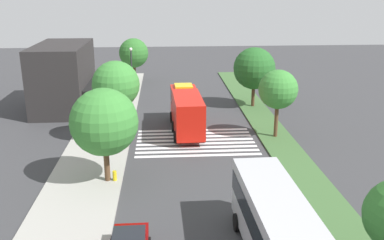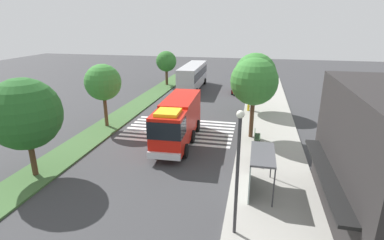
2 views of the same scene
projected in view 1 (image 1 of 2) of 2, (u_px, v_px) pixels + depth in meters
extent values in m
plane|color=#38383A|center=(196.00, 142.00, 37.78)|extent=(120.00, 120.00, 0.00)
cube|color=#9E9B93|center=(100.00, 143.00, 37.22)|extent=(60.00, 5.25, 0.14)
cube|color=#3D6033|center=(277.00, 139.00, 38.22)|extent=(60.00, 3.00, 0.14)
cube|color=silver|center=(199.00, 155.00, 34.71)|extent=(0.45, 10.33, 0.01)
cube|color=silver|center=(198.00, 151.00, 35.57)|extent=(0.45, 10.33, 0.01)
cube|color=silver|center=(197.00, 147.00, 36.42)|extent=(0.45, 10.33, 0.01)
cube|color=silver|center=(196.00, 144.00, 37.28)|extent=(0.45, 10.33, 0.01)
cube|color=silver|center=(195.00, 140.00, 38.13)|extent=(0.45, 10.33, 0.01)
cube|color=silver|center=(195.00, 137.00, 38.99)|extent=(0.45, 10.33, 0.01)
cube|color=silver|center=(194.00, 133.00, 39.85)|extent=(0.45, 10.33, 0.01)
cube|color=silver|center=(193.00, 130.00, 40.70)|extent=(0.45, 10.33, 0.01)
cube|color=red|center=(184.00, 102.00, 42.79)|extent=(2.80, 2.55, 2.96)
cube|color=red|center=(188.00, 114.00, 38.46)|extent=(6.42, 2.68, 3.15)
cube|color=black|center=(183.00, 95.00, 42.99)|extent=(2.04, 2.55, 1.30)
cube|color=silver|center=(182.00, 110.00, 44.54)|extent=(0.33, 2.46, 0.50)
cube|color=yellow|center=(183.00, 86.00, 42.30)|extent=(1.96, 1.79, 0.24)
cylinder|color=black|center=(172.00, 117.00, 42.86)|extent=(1.11, 0.34, 1.10)
cylinder|color=black|center=(196.00, 116.00, 43.10)|extent=(1.11, 0.34, 1.10)
cylinder|color=black|center=(175.00, 137.00, 37.32)|extent=(1.11, 0.34, 1.10)
cylinder|color=black|center=(203.00, 136.00, 37.56)|extent=(1.11, 0.34, 1.10)
cylinder|color=black|center=(173.00, 127.00, 40.02)|extent=(1.11, 0.34, 1.10)
cylinder|color=black|center=(200.00, 126.00, 40.26)|extent=(1.11, 0.34, 1.10)
cube|color=#B2B2B7|center=(281.00, 236.00, 19.94)|extent=(11.30, 2.77, 3.17)
cube|color=black|center=(281.00, 229.00, 19.83)|extent=(11.08, 2.82, 1.14)
cylinder|color=black|center=(281.00, 220.00, 24.27)|extent=(1.01, 0.32, 1.00)
cylinder|color=black|center=(237.00, 222.00, 24.06)|extent=(1.01, 0.32, 1.00)
cube|color=#4C4C51|center=(118.00, 90.00, 45.48)|extent=(3.50, 1.40, 0.12)
cube|color=#8C9E99|center=(125.00, 101.00, 45.88)|extent=(3.50, 0.08, 2.40)
cylinder|color=#333338|center=(110.00, 105.00, 44.18)|extent=(0.08, 0.08, 2.40)
cylinder|color=#333338|center=(114.00, 97.00, 47.41)|extent=(0.08, 0.08, 2.40)
cube|color=black|center=(118.00, 119.00, 42.29)|extent=(1.60, 0.50, 0.08)
cube|color=black|center=(120.00, 116.00, 42.23)|extent=(1.60, 0.06, 0.45)
cube|color=black|center=(117.00, 123.00, 41.68)|extent=(0.08, 0.45, 0.37)
cube|color=black|center=(118.00, 119.00, 43.04)|extent=(0.08, 0.45, 0.37)
cube|color=#2D472D|center=(113.00, 132.00, 38.61)|extent=(1.60, 0.50, 0.08)
cube|color=#2D472D|center=(116.00, 129.00, 38.55)|extent=(1.60, 0.06, 0.45)
cube|color=black|center=(113.00, 137.00, 38.00)|extent=(0.08, 0.45, 0.37)
cube|color=black|center=(114.00, 132.00, 39.36)|extent=(0.08, 0.45, 0.37)
cylinder|color=#2D2D30|center=(132.00, 76.00, 49.42)|extent=(0.16, 0.16, 5.87)
sphere|color=white|center=(131.00, 49.00, 48.48)|extent=(0.36, 0.36, 0.36)
cube|color=#282626|center=(63.00, 77.00, 46.92)|extent=(10.64, 5.32, 7.08)
cube|color=black|center=(92.00, 83.00, 47.34)|extent=(8.51, 0.80, 0.16)
cylinder|color=#513823|center=(107.00, 163.00, 29.66)|extent=(0.39, 0.39, 2.66)
sphere|color=#387F33|center=(104.00, 122.00, 28.77)|extent=(4.60, 4.60, 4.60)
cylinder|color=#513823|center=(118.00, 121.00, 37.27)|extent=(0.36, 0.36, 3.57)
sphere|color=#387F33|center=(116.00, 85.00, 36.30)|extent=(4.03, 4.03, 4.03)
cylinder|color=#47301E|center=(134.00, 72.00, 59.85)|extent=(0.40, 0.40, 2.61)
sphere|color=#2D6B28|center=(134.00, 53.00, 59.03)|extent=(4.01, 4.01, 4.01)
cylinder|color=#513823|center=(276.00, 120.00, 38.23)|extent=(0.34, 0.34, 3.13)
sphere|color=#387F33|center=(278.00, 89.00, 37.39)|extent=(3.44, 3.44, 3.44)
cylinder|color=#47301E|center=(253.00, 94.00, 47.92)|extent=(0.36, 0.36, 2.66)
sphere|color=#235B23|center=(254.00, 68.00, 47.03)|extent=(4.59, 4.59, 4.59)
cylinder|color=gold|center=(115.00, 176.00, 29.92)|extent=(0.28, 0.28, 0.70)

